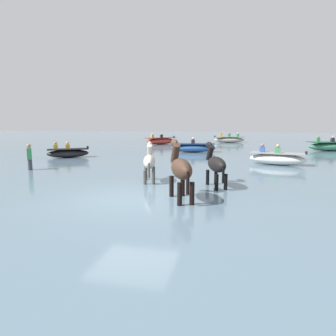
# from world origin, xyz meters

# --- Properties ---
(ground_plane) EXTENTS (120.00, 120.00, 0.00)m
(ground_plane) POSITION_xyz_m (0.00, 0.00, 0.00)
(ground_plane) COLOR #756B56
(water_surface) EXTENTS (90.00, 90.00, 0.36)m
(water_surface) POSITION_xyz_m (0.00, 10.00, 0.18)
(water_surface) COLOR slate
(water_surface) RESTS_ON ground
(horse_lead_pinto) EXTENTS (0.77, 1.73, 1.88)m
(horse_lead_pinto) POSITION_xyz_m (-0.25, 2.68, 1.11)
(horse_lead_pinto) COLOR beige
(horse_lead_pinto) RESTS_ON ground
(horse_trailing_dark_bay) EXTENTS (1.13, 1.93, 2.14)m
(horse_trailing_dark_bay) POSITION_xyz_m (1.42, 0.23, 1.27)
(horse_trailing_dark_bay) COLOR #382319
(horse_trailing_dark_bay) RESTS_ON ground
(horse_flank_black) EXTENTS (1.01, 1.74, 1.94)m
(horse_flank_black) POSITION_xyz_m (2.34, 2.27, 1.15)
(horse_flank_black) COLOR black
(horse_flank_black) RESTS_ON ground
(boat_distant_east) EXTENTS (3.44, 1.83, 1.10)m
(boat_distant_east) POSITION_xyz_m (2.41, 24.82, 0.69)
(boat_distant_east) COLOR #B2AD9E
(boat_distant_east) RESTS_ON water_surface
(boat_near_port) EXTENTS (3.51, 1.60, 1.13)m
(boat_near_port) POSITION_xyz_m (-0.08, 14.06, 0.69)
(boat_near_port) COLOR #28518E
(boat_near_port) RESTS_ON water_surface
(boat_far_inshore) EXTENTS (3.12, 3.00, 1.13)m
(boat_far_inshore) POSITION_xyz_m (-4.29, 20.99, 0.70)
(boat_far_inshore) COLOR #BC382D
(boat_far_inshore) RESTS_ON water_surface
(boat_near_starboard) EXTENTS (3.87, 2.21, 1.19)m
(boat_near_starboard) POSITION_xyz_m (10.41, 17.36, 0.73)
(boat_near_starboard) COLOR #337556
(boat_near_starboard) RESTS_ON water_surface
(boat_distant_west) EXTENTS (3.08, 1.67, 1.12)m
(boat_distant_west) POSITION_xyz_m (5.25, 8.53, 0.70)
(boat_distant_west) COLOR silver
(boat_distant_west) RESTS_ON water_surface
(boat_mid_outer) EXTENTS (2.70, 2.17, 1.04)m
(boat_mid_outer) POSITION_xyz_m (-7.50, 8.98, 0.66)
(boat_mid_outer) COLOR black
(boat_mid_outer) RESTS_ON water_surface
(person_onlooker_left) EXTENTS (0.35, 0.38, 1.63)m
(person_onlooker_left) POSITION_xyz_m (-6.65, 4.12, 0.87)
(person_onlooker_left) COLOR #383842
(person_onlooker_left) RESTS_ON ground
(channel_buoy) EXTENTS (0.28, 0.28, 0.65)m
(channel_buoy) POSITION_xyz_m (-1.22, 5.79, 0.51)
(channel_buoy) COLOR silver
(channel_buoy) RESTS_ON water_surface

